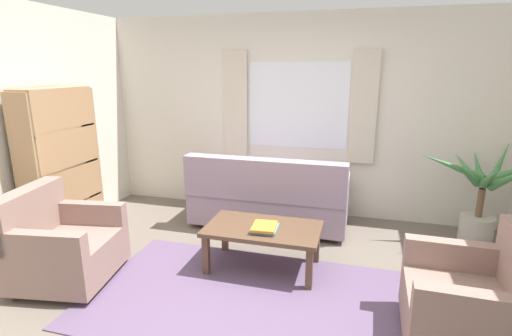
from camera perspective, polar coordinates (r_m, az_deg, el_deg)
ground_plane at (r=3.49m, az=-0.93°, el=-18.84°), size 6.24×6.24×0.00m
wall_back at (r=5.15m, az=6.24°, el=7.60°), size 5.32×0.12×2.60m
window_with_curtains at (r=5.05m, az=6.13°, el=9.17°), size 1.98×0.07×1.40m
area_rug at (r=3.48m, az=-0.93°, el=-18.76°), size 2.78×1.63×0.01m
couch at (r=4.74m, az=1.83°, el=-4.53°), size 1.90×0.82×0.92m
armchair_left at (r=4.01m, az=-27.04°, el=-10.11°), size 0.94×0.96×0.88m
armchair_right at (r=3.18m, az=29.98°, el=-17.06°), size 0.84×0.86×0.88m
coffee_table at (r=3.77m, az=1.05°, el=-9.50°), size 1.10×0.64×0.44m
book_stack_on_table at (r=3.66m, az=1.27°, el=-8.81°), size 0.25×0.30×0.05m
potted_plant at (r=4.88m, az=30.34°, el=-3.95°), size 1.28×1.09×1.15m
bookshelf at (r=4.78m, az=-26.64°, el=0.57°), size 0.30×0.94×1.72m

